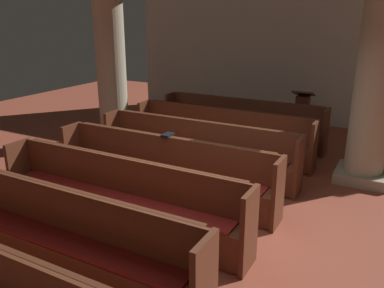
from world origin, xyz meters
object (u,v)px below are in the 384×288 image
pew_row_3 (163,168)px  pew_row_1 (221,133)px  pew_row_5 (54,233)px  pillar_far_side (111,62)px  hymn_book (168,135)px  pew_row_4 (118,194)px  lectern (301,117)px  pew_row_0 (241,120)px  pew_row_2 (196,148)px  pillar_aisle_side (376,78)px

pew_row_3 → pew_row_1: bearing=90.0°
pew_row_5 → pillar_far_side: 5.12m
pew_row_5 → hymn_book: bearing=90.4°
pew_row_4 → lectern: bearing=79.2°
pew_row_4 → pillar_far_side: bearing=129.5°
pew_row_0 → pew_row_1: size_ratio=1.00×
pew_row_2 → lectern: (1.05, 3.33, -0.05)m
pew_row_3 → hymn_book: bearing=94.6°
pew_row_4 → pillar_far_side: pillar_far_side is taller
pew_row_2 → pew_row_3: (0.00, -1.08, 0.00)m
pillar_far_side → pew_row_0: bearing=24.5°
pew_row_1 → pillar_aisle_side: 2.93m
pew_row_3 → pew_row_4: bearing=-90.0°
pillar_aisle_side → lectern: pillar_aisle_side is taller
pew_row_0 → pew_row_1: bearing=-90.0°
pew_row_1 → pew_row_4: (0.00, -3.25, 0.00)m
pew_row_1 → pew_row_2: size_ratio=1.00×
pew_row_2 → pillar_aisle_side: size_ratio=1.09×
lectern → pew_row_2: bearing=-107.5°
pew_row_0 → pillar_far_side: bearing=-155.5°
pew_row_1 → pillar_far_side: pillar_far_side is taller
pillar_aisle_side → pillar_far_side: bearing=-178.3°
pillar_far_side → lectern: size_ratio=3.12×
pew_row_2 → hymn_book: hymn_book is taller
pew_row_4 → pew_row_5: size_ratio=1.00×
pew_row_3 → pillar_aisle_side: size_ratio=1.09×
pew_row_0 → pew_row_4: 4.34m
pew_row_0 → hymn_book: hymn_book is taller
pew_row_1 → pew_row_5: same height
pew_row_2 → pillar_far_side: pillar_far_side is taller
pillar_aisle_side → pew_row_0: bearing=158.8°
pew_row_4 → hymn_book: 1.35m
pew_row_0 → lectern: 1.56m
pew_row_2 → lectern: lectern is taller
pew_row_5 → hymn_book: size_ratio=17.21×
pew_row_0 → pew_row_1: (0.00, -1.08, 0.00)m
pew_row_4 → pillar_far_side: (-2.60, 3.15, 1.26)m
pew_row_4 → lectern: lectern is taller
pew_row_4 → hymn_book: size_ratio=17.21×
pillar_aisle_side → hymn_book: 3.44m
pew_row_2 → pillar_far_side: (-2.60, 0.98, 1.26)m
pillar_aisle_side → lectern: bearing=126.2°
lectern → pew_row_0: bearing=-132.1°
pew_row_1 → pew_row_2: 1.08m
lectern → hymn_book: size_ratio=5.06×
pew_row_3 → pillar_far_side: (-2.60, 2.07, 1.26)m
pew_row_0 → lectern: (1.05, 1.16, -0.05)m
pew_row_3 → pew_row_5: 2.17m
pew_row_4 → pew_row_0: bearing=90.0°
pew_row_3 → pillar_aisle_side: bearing=40.0°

